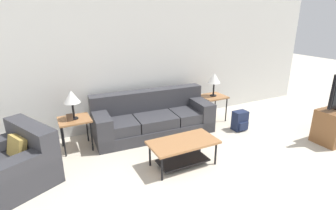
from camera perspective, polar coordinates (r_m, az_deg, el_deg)
wall_back at (r=5.47m, az=-5.10°, el=9.01°), size 8.90×0.06×2.60m
couch at (r=5.20m, az=-3.31°, el=-3.01°), size 2.36×1.01×0.82m
armchair at (r=4.30m, az=-30.42°, el=-11.04°), size 1.29×1.35×0.80m
coffee_table at (r=4.11m, az=3.29°, el=-9.21°), size 1.06×0.56×0.42m
side_table_left at (r=4.79m, az=-19.65°, el=-3.52°), size 0.53×0.48×0.56m
side_table_right at (r=5.84m, az=9.78°, el=1.41°), size 0.53×0.48×0.56m
table_lamp_left at (r=4.64m, az=-20.26°, el=1.55°), size 0.27×0.27×0.50m
table_lamp_right at (r=5.72m, az=10.03°, el=5.65°), size 0.27×0.27×0.50m
backpack at (r=5.56m, az=15.40°, el=-3.34°), size 0.29×0.28×0.40m
picture_frame at (r=4.67m, az=-20.63°, el=-2.57°), size 0.10×0.04×0.13m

